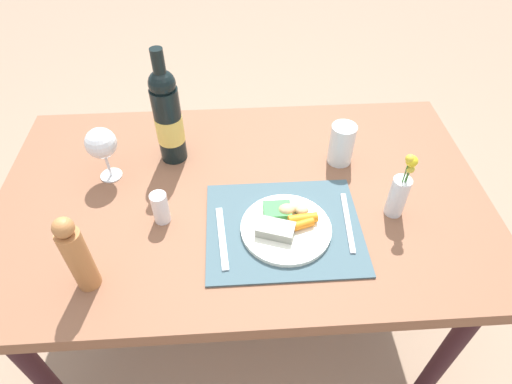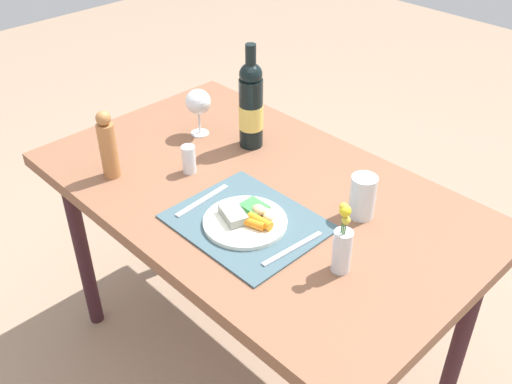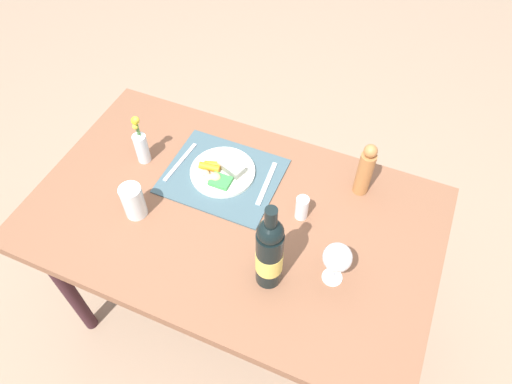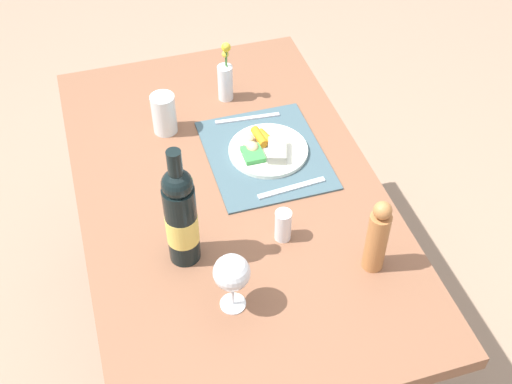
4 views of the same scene
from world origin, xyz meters
name	(u,v)px [view 4 (image 4 of 4)]	position (x,y,z in m)	size (l,w,h in m)	color
ground_plane	(235,341)	(0.00, 0.00, 0.00)	(8.00, 8.00, 0.00)	#997D66
dining_table	(230,208)	(0.00, 0.00, 0.68)	(1.33, 0.80, 0.76)	brown
placemat	(265,154)	(0.10, -0.13, 0.76)	(0.39, 0.32, 0.01)	#3E5862
dinner_plate	(267,149)	(0.10, -0.14, 0.78)	(0.23, 0.23, 0.04)	white
fork	(292,188)	(-0.06, -0.16, 0.77)	(0.02, 0.19, 0.01)	silver
knife	(247,118)	(0.26, -0.13, 0.77)	(0.01, 0.20, 0.01)	silver
pepper_mill	(377,237)	(-0.35, -0.26, 0.86)	(0.05, 0.05, 0.22)	#B2713E
wine_glass	(232,273)	(-0.37, 0.09, 0.88)	(0.08, 0.08, 0.16)	white
wine_bottle	(181,216)	(-0.19, 0.16, 0.90)	(0.08, 0.08, 0.34)	black
water_tumbler	(164,116)	(0.29, 0.12, 0.81)	(0.07, 0.07, 0.12)	silver
salt_shaker	(283,225)	(-0.21, -0.08, 0.80)	(0.04, 0.04, 0.09)	white
flower_vase	(225,78)	(0.39, -0.10, 0.83)	(0.05, 0.05, 0.20)	silver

